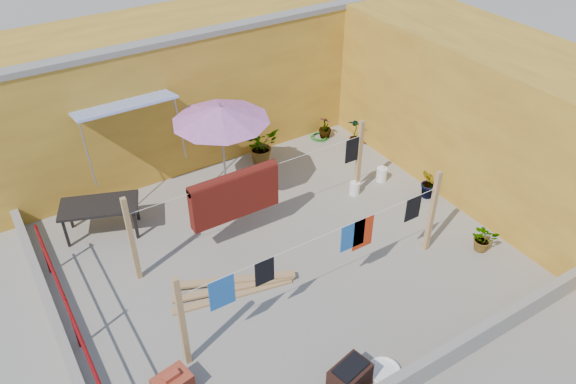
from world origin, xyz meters
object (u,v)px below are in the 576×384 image
at_px(outdoor_table, 99,207).
at_px(white_basin, 384,371).
at_px(patio_umbrella, 221,114).
at_px(plant_back_a, 261,145).
at_px(water_jug_b, 355,188).
at_px(green_hose, 320,137).
at_px(water_jug_a, 382,174).
at_px(brazier, 350,378).

distance_m(outdoor_table, white_basin, 6.20).
relative_size(patio_umbrella, plant_back_a, 2.87).
bearing_deg(outdoor_table, water_jug_b, -17.62).
xyz_separation_m(green_hose, plant_back_a, (-1.81, -0.16, 0.40)).
relative_size(white_basin, green_hose, 1.13).
height_order(water_jug_a, plant_back_a, plant_back_a).
relative_size(patio_umbrella, green_hose, 5.39).
distance_m(white_basin, water_jug_b, 4.70).
relative_size(outdoor_table, green_hose, 3.60).
bearing_deg(plant_back_a, white_basin, -102.79).
distance_m(water_jug_a, water_jug_b, 0.84).
xyz_separation_m(brazier, green_hose, (3.86, 6.34, -0.23)).
height_order(white_basin, water_jug_a, water_jug_a).
bearing_deg(white_basin, outdoor_table, 114.88).
distance_m(patio_umbrella, water_jug_a, 4.04).
distance_m(water_jug_b, green_hose, 2.53).
height_order(water_jug_b, plant_back_a, plant_back_a).
bearing_deg(brazier, water_jug_b, 51.56).
bearing_deg(water_jug_b, water_jug_a, 6.01).
bearing_deg(brazier, water_jug_a, 45.42).
bearing_deg(outdoor_table, plant_back_a, 9.07).
distance_m(brazier, plant_back_a, 6.51).
relative_size(water_jug_a, plant_back_a, 0.44).
bearing_deg(patio_umbrella, green_hose, 19.87).
xyz_separation_m(brazier, water_jug_a, (3.95, 4.01, -0.10)).
height_order(outdoor_table, water_jug_a, outdoor_table).
bearing_deg(plant_back_a, water_jug_b, -64.64).
xyz_separation_m(patio_umbrella, brazier, (-0.61, -5.16, -1.86)).
height_order(outdoor_table, brazier, outdoor_table).
bearing_deg(water_jug_a, outdoor_table, 165.56).
bearing_deg(brazier, outdoor_table, 109.56).
distance_m(patio_umbrella, white_basin, 5.62).
distance_m(water_jug_a, green_hose, 2.33).
distance_m(outdoor_table, plant_back_a, 4.07).
relative_size(patio_umbrella, brazier, 3.71).
height_order(patio_umbrella, brazier, patio_umbrella).
height_order(water_jug_b, green_hose, water_jug_b).
bearing_deg(brazier, green_hose, 58.67).
relative_size(brazier, white_basin, 1.28).
relative_size(patio_umbrella, water_jug_a, 6.60).
distance_m(water_jug_b, plant_back_a, 2.51).
relative_size(white_basin, water_jug_b, 1.49).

